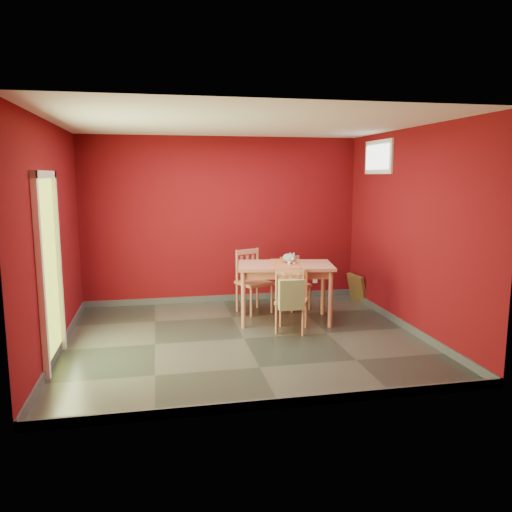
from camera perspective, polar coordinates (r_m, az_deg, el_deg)
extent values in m
plane|color=#2D342D|center=(6.52, -1.40, -9.41)|extent=(4.50, 4.50, 0.00)
plane|color=#5E090F|center=(8.19, -3.85, 4.07)|extent=(4.50, 0.00, 4.50)
plane|color=#5E090F|center=(4.28, 3.15, -0.62)|extent=(4.50, 0.00, 4.50)
plane|color=#5E090F|center=(6.25, -22.24, 1.80)|extent=(0.00, 4.00, 4.00)
plane|color=#5E090F|center=(6.97, 17.13, 2.78)|extent=(0.00, 4.00, 4.00)
plane|color=white|center=(6.21, -1.50, 14.93)|extent=(4.50, 4.50, 0.00)
cube|color=#3F4244|center=(8.39, -3.75, -4.81)|extent=(4.50, 0.02, 0.10)
cube|color=#3F4244|center=(4.70, 2.96, -16.43)|extent=(4.50, 0.02, 0.10)
cube|color=#3F4244|center=(6.52, -21.43, -9.58)|extent=(0.03, 4.00, 0.10)
cube|color=#3F4244|center=(7.21, 16.55, -7.54)|extent=(0.03, 4.00, 0.10)
cube|color=#B7D838|center=(5.90, -22.66, -1.81)|extent=(0.02, 0.85, 2.05)
cube|color=white|center=(5.44, -23.39, -2.31)|extent=(0.06, 0.08, 2.13)
cube|color=white|center=(6.34, -21.67, -0.66)|extent=(0.06, 0.08, 2.13)
cube|color=white|center=(5.80, -23.09, 8.57)|extent=(0.06, 1.01, 0.08)
cube|color=white|center=(7.82, 13.84, 10.92)|extent=(0.03, 0.90, 0.50)
cube|color=white|center=(7.81, 13.69, 10.93)|extent=(0.02, 0.76, 0.36)
cube|color=silver|center=(8.69, 6.77, -2.69)|extent=(0.08, 0.02, 0.12)
cube|color=#BA7257|center=(7.11, 3.37, -1.10)|extent=(1.45, 0.99, 0.04)
cube|color=#BA7257|center=(7.12, 3.37, -1.71)|extent=(1.29, 0.84, 0.11)
cylinder|color=#BA7257|center=(6.86, -1.46, -5.03)|extent=(0.06, 0.06, 0.79)
cylinder|color=#BA7257|center=(7.48, -1.46, -3.82)|extent=(0.06, 0.06, 0.79)
cylinder|color=#BA7257|center=(6.96, 8.51, -4.92)|extent=(0.06, 0.06, 0.79)
cylinder|color=#BA7257|center=(7.58, 7.67, -3.73)|extent=(0.06, 0.06, 0.79)
cube|color=#B2552E|center=(7.10, 3.37, -0.88)|extent=(0.52, 0.86, 0.01)
cube|color=#B2552E|center=(6.76, 4.23, -3.20)|extent=(0.39, 0.07, 0.40)
cube|color=#BA7257|center=(7.62, -0.19, -3.09)|extent=(0.59, 0.59, 0.04)
cylinder|color=#BA7257|center=(7.42, -0.55, -5.34)|extent=(0.04, 0.04, 0.44)
cylinder|color=#BA7257|center=(7.73, -2.18, -4.75)|extent=(0.04, 0.04, 0.44)
cylinder|color=#BA7257|center=(7.63, 1.82, -4.92)|extent=(0.04, 0.04, 0.44)
cylinder|color=#BA7257|center=(7.93, 0.15, -4.37)|extent=(0.04, 0.04, 0.44)
cylinder|color=#BA7257|center=(7.62, -2.20, -1.10)|extent=(0.04, 0.04, 0.48)
cylinder|color=#BA7257|center=(7.83, 0.15, -0.81)|extent=(0.04, 0.04, 0.48)
cube|color=#BA7257|center=(7.69, -1.01, 0.49)|extent=(0.38, 0.20, 0.07)
cube|color=#BA7257|center=(7.67, -1.66, -1.34)|extent=(0.04, 0.03, 0.37)
cube|color=#BA7257|center=(7.73, -1.01, -1.26)|extent=(0.04, 0.03, 0.37)
cube|color=#BA7257|center=(7.79, -0.36, -1.18)|extent=(0.04, 0.03, 0.37)
cube|color=#BA7257|center=(7.84, 4.50, -3.27)|extent=(0.48, 0.48, 0.04)
cylinder|color=#BA7257|center=(7.67, 4.14, -5.12)|extent=(0.03, 0.03, 0.37)
cylinder|color=#BA7257|center=(7.93, 2.84, -4.62)|extent=(0.03, 0.03, 0.37)
cylinder|color=#BA7257|center=(7.85, 6.14, -4.82)|extent=(0.03, 0.03, 0.37)
cylinder|color=#BA7257|center=(8.11, 4.80, -4.34)|extent=(0.03, 0.03, 0.37)
cylinder|color=#BA7257|center=(7.84, 2.86, -1.59)|extent=(0.03, 0.03, 0.41)
cylinder|color=#BA7257|center=(8.02, 4.84, -1.37)|extent=(0.03, 0.03, 0.41)
cube|color=#BA7257|center=(7.90, 3.88, -0.28)|extent=(0.34, 0.14, 0.06)
cube|color=#BA7257|center=(7.89, 3.31, -1.80)|extent=(0.04, 0.03, 0.32)
cube|color=#BA7257|center=(7.94, 3.86, -1.73)|extent=(0.04, 0.03, 0.32)
cube|color=#BA7257|center=(7.99, 4.41, -1.67)|extent=(0.04, 0.03, 0.32)
cube|color=#BA7257|center=(6.72, 4.10, -5.10)|extent=(0.54, 0.54, 0.04)
cylinder|color=#BA7257|center=(6.93, 5.73, -6.58)|extent=(0.04, 0.04, 0.40)
cylinder|color=#BA7257|center=(6.59, 5.39, -7.40)|extent=(0.04, 0.04, 0.40)
cylinder|color=#BA7257|center=(6.97, 2.83, -6.44)|extent=(0.04, 0.04, 0.40)
cylinder|color=#BA7257|center=(6.64, 2.34, -7.25)|extent=(0.04, 0.04, 0.40)
cylinder|color=#BA7257|center=(6.48, 5.45, -3.49)|extent=(0.04, 0.04, 0.44)
cylinder|color=#BA7257|center=(6.52, 2.37, -3.36)|extent=(0.04, 0.04, 0.44)
cube|color=#BA7257|center=(6.46, 3.92, -1.86)|extent=(0.36, 0.18, 0.07)
cube|color=#BA7257|center=(6.49, 4.76, -3.80)|extent=(0.04, 0.03, 0.34)
cube|color=#BA7257|center=(6.51, 3.90, -3.77)|extent=(0.04, 0.03, 0.34)
cube|color=#BA7257|center=(6.52, 3.05, -3.73)|extent=(0.04, 0.03, 0.34)
cube|color=#869660|center=(6.44, 4.08, -4.43)|extent=(0.33, 0.10, 0.40)
cylinder|color=#869660|center=(6.42, 3.16, -2.11)|extent=(0.02, 0.17, 0.02)
cylinder|color=#869660|center=(6.47, 4.77, -2.04)|extent=(0.02, 0.17, 0.02)
cube|color=brown|center=(8.51, 11.46, -3.59)|extent=(0.21, 0.46, 0.45)
cube|color=black|center=(8.50, 11.43, -3.59)|extent=(0.14, 0.32, 0.31)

